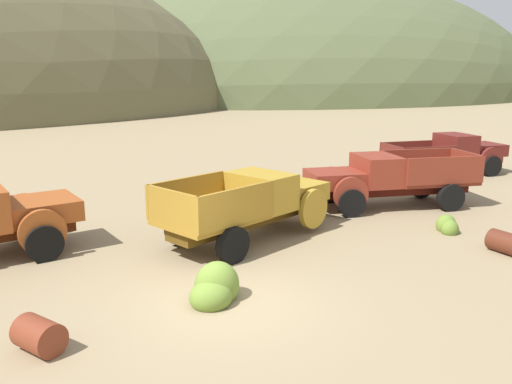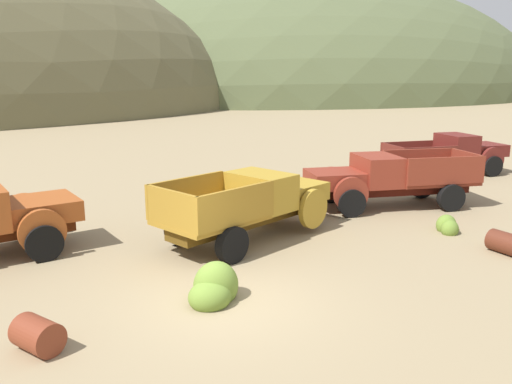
# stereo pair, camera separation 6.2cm
# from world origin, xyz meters

# --- Properties ---
(ground_plane) EXTENTS (300.00, 300.00, 0.00)m
(ground_plane) POSITION_xyz_m (0.00, 0.00, 0.00)
(ground_plane) COLOR #998460
(hill_distant) EXTENTS (115.60, 56.87, 33.08)m
(hill_distant) POSITION_xyz_m (21.32, 83.28, 0.00)
(hill_distant) COLOR #424C2D
(hill_distant) RESTS_ON ground
(hill_far_left) EXTENTS (107.00, 85.72, 46.06)m
(hill_far_left) POSITION_xyz_m (60.60, 82.20, 0.00)
(hill_far_left) COLOR #56603D
(hill_far_left) RESTS_ON ground
(truck_mustard) EXTENTS (5.92, 3.48, 1.91)m
(truck_mustard) POSITION_xyz_m (2.87, 3.59, 1.03)
(truck_mustard) COLOR #593D12
(truck_mustard) RESTS_ON ground
(truck_rust_red) EXTENTS (6.34, 3.84, 1.91)m
(truck_rust_red) POSITION_xyz_m (8.46, 4.21, 1.01)
(truck_rust_red) COLOR #42140D
(truck_rust_red) RESTS_ON ground
(truck_oxblood) EXTENTS (6.09, 3.47, 1.89)m
(truck_oxblood) POSITION_xyz_m (15.96, 7.01, 0.99)
(truck_oxblood) COLOR black
(truck_oxblood) RESTS_ON ground
(oil_drum_by_truck) EXTENTS (0.90, 1.01, 0.61)m
(oil_drum_by_truck) POSITION_xyz_m (-3.79, -0.05, 0.31)
(oil_drum_by_truck) COLOR brown
(oil_drum_by_truck) RESTS_ON ground
(oil_drum_tipped) EXTENTS (0.62, 0.94, 0.58)m
(oil_drum_tipped) POSITION_xyz_m (7.82, -1.19, 0.29)
(oil_drum_tipped) COLOR #5B2819
(oil_drum_tipped) RESTS_ON ground
(bush_lone_scrub) EXTENTS (1.22, 1.10, 1.06)m
(bush_lone_scrub) POSITION_xyz_m (-0.23, 0.22, 0.25)
(bush_lone_scrub) COLOR olive
(bush_lone_scrub) RESTS_ON ground
(bush_back_edge) EXTENTS (0.78, 0.82, 0.65)m
(bush_back_edge) POSITION_xyz_m (8.08, 0.89, 0.16)
(bush_back_edge) COLOR olive
(bush_back_edge) RESTS_ON ground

